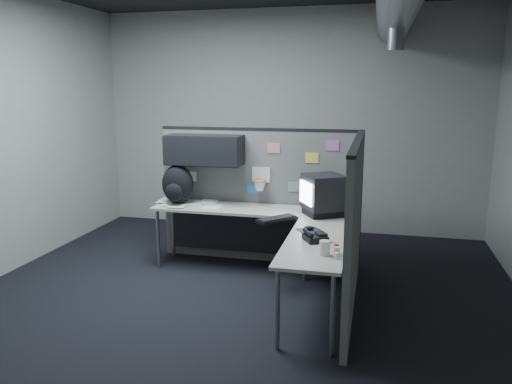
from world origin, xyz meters
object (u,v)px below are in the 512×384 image
(backpack, at_px, (177,185))
(desk, at_px, (267,226))
(monitor, at_px, (323,194))
(keyboard, at_px, (277,219))
(phone, at_px, (315,237))

(backpack, bearing_deg, desk, 1.71)
(monitor, relative_size, keyboard, 1.21)
(desk, bearing_deg, backpack, 166.69)
(monitor, height_order, phone, monitor)
(desk, relative_size, phone, 8.61)
(desk, distance_m, monitor, 0.70)
(keyboard, xyz_separation_m, backpack, (-1.30, 0.46, 0.21))
(monitor, bearing_deg, desk, -150.54)
(monitor, relative_size, phone, 2.00)
(phone, bearing_deg, desk, 108.61)
(keyboard, bearing_deg, monitor, 34.54)
(phone, bearing_deg, backpack, 129.56)
(phone, xyz_separation_m, backpack, (-1.77, 1.06, 0.19))
(phone, bearing_deg, keyboard, 108.81)
(phone, height_order, backpack, backpack)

